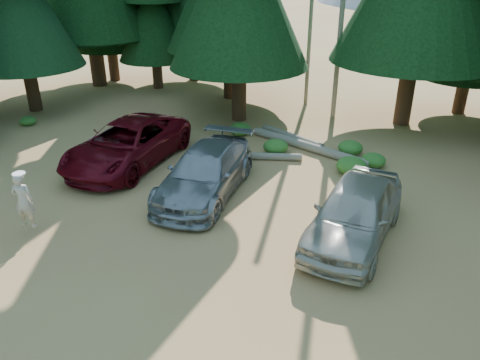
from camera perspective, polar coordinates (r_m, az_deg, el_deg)
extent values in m
plane|color=#AC7549|center=(13.09, -10.88, -9.89)|extent=(160.00, 160.00, 0.00)
cylinder|color=slate|center=(25.65, 8.69, 19.89)|extent=(0.20, 0.20, 10.00)
imported|color=#600812|center=(18.87, -13.56, 4.32)|extent=(3.32, 6.33, 1.70)
imported|color=gray|center=(16.05, -4.26, 0.92)|extent=(3.07, 5.78, 1.60)
imported|color=#BBB5A6|center=(13.82, 13.82, -3.85)|extent=(2.13, 5.16, 1.75)
imported|color=beige|center=(14.96, -24.91, -2.31)|extent=(0.74, 0.62, 1.73)
cylinder|color=white|center=(14.64, -25.37, 0.71)|extent=(0.36, 0.36, 0.04)
cylinder|color=slate|center=(19.02, 1.42, 2.95)|extent=(3.88, 1.81, 0.29)
cylinder|color=slate|center=(21.25, 6.31, 5.30)|extent=(3.35, 1.50, 0.29)
cylinder|color=slate|center=(20.08, 8.30, 4.07)|extent=(5.63, 1.91, 0.37)
ellipsoid|color=#25691F|center=(23.02, -13.62, 6.74)|extent=(1.03, 1.03, 0.57)
ellipsoid|color=#25691F|center=(21.64, -0.01, 6.24)|extent=(1.01, 1.01, 0.56)
ellipsoid|color=#25691F|center=(19.63, 4.38, 4.09)|extent=(1.05, 1.05, 0.58)
ellipsoid|color=#25691F|center=(19.07, 15.96, 2.35)|extent=(0.95, 0.95, 0.52)
ellipsoid|color=#25691F|center=(20.02, 13.31, 3.86)|extent=(1.02, 1.02, 0.56)
ellipsoid|color=#25691F|center=(18.21, 13.43, 1.72)|extent=(1.15, 1.15, 0.63)
ellipsoid|color=#25691F|center=(25.17, -24.45, 6.59)|extent=(0.79, 0.79, 0.43)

